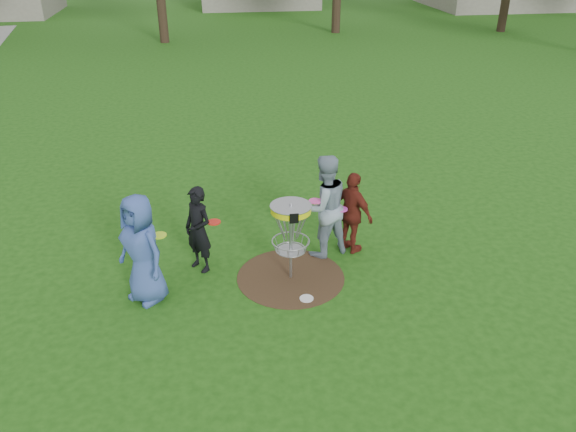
{
  "coord_description": "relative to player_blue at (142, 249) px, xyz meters",
  "views": [
    {
      "loc": [
        -1.21,
        -7.74,
        5.25
      ],
      "look_at": [
        0.0,
        0.3,
        1.0
      ],
      "focal_mm": 35.0,
      "sensor_mm": 36.0,
      "label": 1
    }
  ],
  "objects": [
    {
      "name": "disc_golf_basket",
      "position": [
        2.31,
        0.23,
        0.13
      ],
      "size": [
        0.66,
        0.67,
        1.38
      ],
      "color": "#9EA0A5",
      "rests_on": "ground"
    },
    {
      "name": "ground",
      "position": [
        2.31,
        0.23,
        -0.89
      ],
      "size": [
        100.0,
        100.0,
        0.0
      ],
      "primitive_type": "plane",
      "color": "#19470F",
      "rests_on": "ground"
    },
    {
      "name": "disc_on_grass",
      "position": [
        2.46,
        -0.41,
        -0.88
      ],
      "size": [
        0.22,
        0.22,
        0.02
      ],
      "primitive_type": "cylinder",
      "color": "white",
      "rests_on": "ground"
    },
    {
      "name": "held_discs",
      "position": [
        1.86,
        0.55,
        0.13
      ],
      "size": [
        3.21,
        0.99,
        0.24
      ],
      "color": "#B6E919",
      "rests_on": "ground"
    },
    {
      "name": "dirt_patch",
      "position": [
        2.31,
        0.23,
        -0.88
      ],
      "size": [
        1.8,
        1.8,
        0.01
      ],
      "primitive_type": "cylinder",
      "color": "#47331E",
      "rests_on": "ground"
    },
    {
      "name": "player_grey",
      "position": [
        3.0,
        0.93,
        0.04
      ],
      "size": [
        1.09,
        0.96,
        1.86
      ],
      "primitive_type": "imported",
      "rotation": [
        0.0,
        0.0,
        3.48
      ],
      "color": "#7F93A4",
      "rests_on": "ground"
    },
    {
      "name": "player_black",
      "position": [
        0.84,
        0.74,
        -0.14
      ],
      "size": [
        0.64,
        0.65,
        1.51
      ],
      "primitive_type": "imported",
      "rotation": [
        0.0,
        0.0,
        -0.84
      ],
      "color": "black",
      "rests_on": "ground"
    },
    {
      "name": "player_maroon",
      "position": [
        3.51,
        0.94,
        -0.14
      ],
      "size": [
        0.8,
        0.94,
        1.51
      ],
      "primitive_type": "imported",
      "rotation": [
        0.0,
        0.0,
        2.16
      ],
      "color": "maroon",
      "rests_on": "ground"
    },
    {
      "name": "player_blue",
      "position": [
        0.0,
        0.0,
        0.0
      ],
      "size": [
        1.01,
        1.02,
        1.78
      ],
      "primitive_type": "imported",
      "rotation": [
        0.0,
        0.0,
        -0.8
      ],
      "color": "#354E93",
      "rests_on": "ground"
    }
  ]
}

